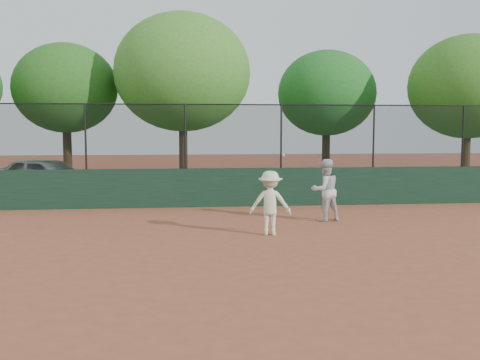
{
  "coord_description": "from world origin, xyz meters",
  "views": [
    {
      "loc": [
        -0.54,
        -10.58,
        2.44
      ],
      "look_at": [
        0.8,
        2.2,
        1.2
      ],
      "focal_mm": 40.0,
      "sensor_mm": 36.0,
      "label": 1
    }
  ],
  "objects": [
    {
      "name": "grass_strip",
      "position": [
        0.0,
        12.0,
        0.0
      ],
      "size": [
        36.0,
        12.0,
        0.01
      ],
      "primitive_type": "cube",
      "color": "#244A17",
      "rests_on": "ground"
    },
    {
      "name": "tree_2",
      "position": [
        -0.57,
        11.46,
        4.7
      ],
      "size": [
        5.54,
        5.04,
        7.1
      ],
      "color": "#412C17",
      "rests_on": "ground"
    },
    {
      "name": "player_second",
      "position": [
        3.16,
        3.12,
        0.82
      ],
      "size": [
        0.94,
        0.82,
        1.64
      ],
      "primitive_type": "imported",
      "rotation": [
        0.0,
        0.0,
        3.42
      ],
      "color": "silver",
      "rests_on": "ground"
    },
    {
      "name": "parked_car",
      "position": [
        -5.29,
        8.57,
        0.73
      ],
      "size": [
        4.59,
        3.43,
        1.46
      ],
      "primitive_type": "imported",
      "rotation": [
        0.0,
        0.0,
        1.11
      ],
      "color": "#A5AAAE",
      "rests_on": "ground"
    },
    {
      "name": "fence_assembly",
      "position": [
        -0.03,
        6.0,
        2.24
      ],
      "size": [
        26.0,
        0.06,
        2.0
      ],
      "color": "black",
      "rests_on": "back_wall"
    },
    {
      "name": "player_main",
      "position": [
        1.41,
        1.41,
        0.74
      ],
      "size": [
        1.05,
        0.73,
        1.88
      ],
      "color": "#E8E8C5",
      "rests_on": "ground"
    },
    {
      "name": "ground",
      "position": [
        0.0,
        0.0,
        0.0
      ],
      "size": [
        80.0,
        80.0,
        0.0
      ],
      "primitive_type": "plane",
      "color": "#A25134",
      "rests_on": "ground"
    },
    {
      "name": "tree_4",
      "position": [
        11.12,
        10.52,
        4.14
      ],
      "size": [
        4.92,
        4.48,
        6.28
      ],
      "color": "#4B311A",
      "rests_on": "ground"
    },
    {
      "name": "back_wall",
      "position": [
        0.0,
        6.0,
        0.6
      ],
      "size": [
        26.0,
        0.2,
        1.2
      ],
      "primitive_type": "cube",
      "color": "#183522",
      "rests_on": "ground"
    },
    {
      "name": "tree_1",
      "position": [
        -5.42,
        12.51,
        4.1
      ],
      "size": [
        4.3,
        3.91,
        5.97
      ],
      "color": "#3E2915",
      "rests_on": "ground"
    },
    {
      "name": "tree_3",
      "position": [
        5.85,
        13.03,
        4.01
      ],
      "size": [
        4.41,
        4.01,
        5.92
      ],
      "color": "#392513",
      "rests_on": "ground"
    }
  ]
}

